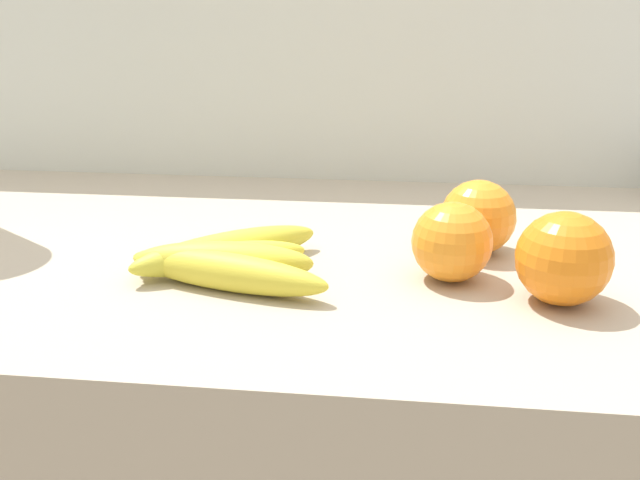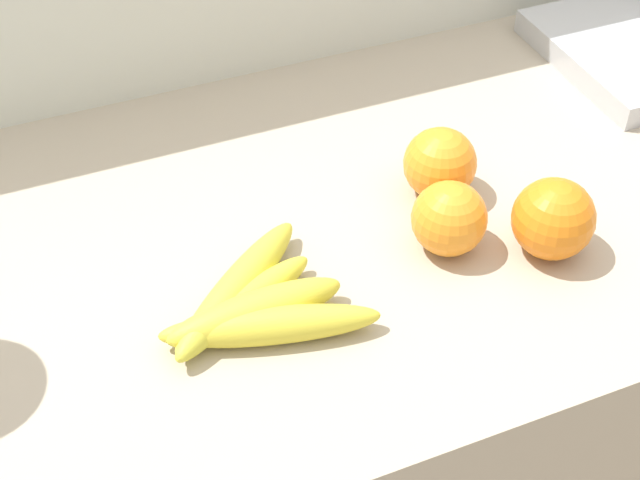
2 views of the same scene
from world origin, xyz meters
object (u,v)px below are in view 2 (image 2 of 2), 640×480
at_px(banana_bunch, 253,307).
at_px(orange_back_left, 553,219).
at_px(orange_center, 449,219).
at_px(orange_back_right, 439,162).

relative_size(banana_bunch, orange_back_left, 2.48).
height_order(banana_bunch, orange_back_left, orange_back_left).
distance_m(banana_bunch, orange_center, 0.22).
bearing_deg(orange_center, orange_back_right, 69.01).
relative_size(orange_back_left, orange_center, 1.09).
bearing_deg(orange_back_left, orange_center, 155.46).
distance_m(banana_bunch, orange_back_right, 0.27).
height_order(orange_back_right, orange_center, orange_back_right).
xyz_separation_m(banana_bunch, orange_center, (0.22, 0.02, 0.02)).
xyz_separation_m(banana_bunch, orange_back_right, (0.25, 0.10, 0.02)).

